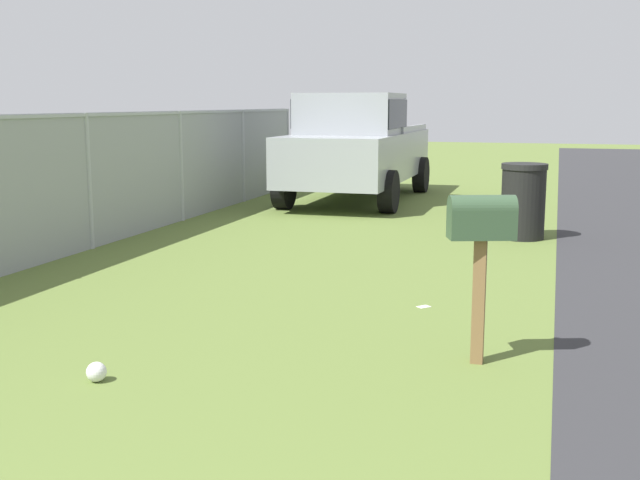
# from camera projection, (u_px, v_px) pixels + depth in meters

# --- Properties ---
(mailbox) EXTENTS (0.34, 0.51, 1.26)m
(mailbox) POSITION_uv_depth(u_px,v_px,m) (481.00, 230.00, 5.70)
(mailbox) COLOR brown
(mailbox) RESTS_ON ground
(pickup_truck) EXTENTS (5.22, 2.22, 2.09)m
(pickup_truck) POSITION_uv_depth(u_px,v_px,m) (356.00, 145.00, 15.37)
(pickup_truck) COLOR #93999E
(pickup_truck) RESTS_ON ground
(trash_bin) EXTENTS (0.64, 0.64, 1.07)m
(trash_bin) POSITION_uv_depth(u_px,v_px,m) (523.00, 201.00, 11.15)
(trash_bin) COLOR black
(trash_bin) RESTS_ON ground
(fence_section) EXTENTS (15.99, 0.07, 1.79)m
(fence_section) POSITION_uv_depth(u_px,v_px,m) (89.00, 176.00, 10.29)
(fence_section) COLOR #9EA3A8
(fence_section) RESTS_ON ground
(litter_bag_by_mailbox) EXTENTS (0.14, 0.14, 0.14)m
(litter_bag_by_mailbox) POSITION_uv_depth(u_px,v_px,m) (96.00, 372.00, 5.45)
(litter_bag_by_mailbox) COLOR silver
(litter_bag_by_mailbox) RESTS_ON ground
(litter_wrapper_midfield_a) EXTENTS (0.15, 0.14, 0.01)m
(litter_wrapper_midfield_a) POSITION_uv_depth(u_px,v_px,m) (424.00, 306.00, 7.47)
(litter_wrapper_midfield_a) COLOR silver
(litter_wrapper_midfield_a) RESTS_ON ground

